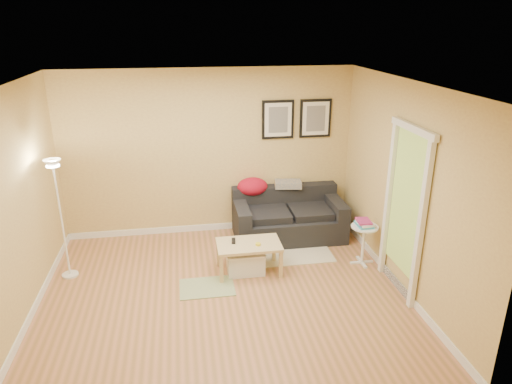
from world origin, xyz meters
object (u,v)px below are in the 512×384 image
coffee_table (249,258)px  floor_lamp (62,223)px  sofa (289,215)px  side_table (363,245)px  book_stack (364,223)px  storage_bin (245,261)px

coffee_table → floor_lamp: size_ratio=0.52×
sofa → side_table: 1.31m
sofa → book_stack: sofa is taller
coffee_table → book_stack: 1.66m
coffee_table → side_table: (1.62, -0.03, 0.07)m
storage_bin → coffee_table: bearing=-6.2°
book_stack → coffee_table: bearing=171.7°
sofa → book_stack: bearing=-49.8°
book_stack → floor_lamp: 4.03m
coffee_table → book_stack: bearing=-10.7°
storage_bin → side_table: 1.67m
sofa → side_table: size_ratio=2.96×
floor_lamp → sofa: bearing=12.1°
sofa → book_stack: (0.83, -0.98, 0.24)m
storage_bin → side_table: (1.67, -0.04, 0.13)m
book_stack → storage_bin: bearing=171.5°
storage_bin → floor_lamp: bearing=173.1°
storage_bin → sofa: bearing=49.3°
storage_bin → floor_lamp: floor_lamp is taller
coffee_table → floor_lamp: bearing=162.8°
sofa → side_table: sofa is taller
book_stack → floor_lamp: floor_lamp is taller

